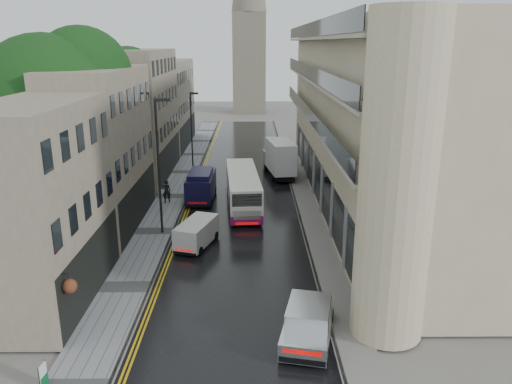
{
  "coord_description": "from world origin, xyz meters",
  "views": [
    {
      "loc": [
        0.96,
        -13.42,
        12.76
      ],
      "look_at": [
        1.22,
        18.0,
        3.3
      ],
      "focal_mm": 35.0,
      "sensor_mm": 36.0,
      "label": 1
    }
  ],
  "objects_px": {
    "estate_sign": "(43,375)",
    "lamp_post_far": "(192,132)",
    "silver_hatchback": "(282,339)",
    "lamp_post_near": "(159,168)",
    "tree_far": "(110,116)",
    "cream_bus": "(231,201)",
    "tree_near": "(52,132)",
    "navy_van": "(186,191)",
    "pedestrian": "(167,191)",
    "white_van": "(177,240)",
    "white_lorry": "(273,163)"
  },
  "relations": [
    {
      "from": "tree_near",
      "to": "estate_sign",
      "type": "height_order",
      "value": "tree_near"
    },
    {
      "from": "navy_van",
      "to": "lamp_post_near",
      "type": "height_order",
      "value": "lamp_post_near"
    },
    {
      "from": "white_lorry",
      "to": "pedestrian",
      "type": "xyz_separation_m",
      "value": [
        -8.95,
        -6.82,
        -0.79
      ]
    },
    {
      "from": "tree_far",
      "to": "cream_bus",
      "type": "xyz_separation_m",
      "value": [
        11.56,
        -11.0,
        -4.81
      ]
    },
    {
      "from": "white_lorry",
      "to": "pedestrian",
      "type": "relative_size",
      "value": 3.68
    },
    {
      "from": "tree_far",
      "to": "tree_near",
      "type": "bearing_deg",
      "value": -91.32
    },
    {
      "from": "pedestrian",
      "to": "lamp_post_near",
      "type": "xyz_separation_m",
      "value": [
        0.76,
        -6.72,
        3.62
      ]
    },
    {
      "from": "tree_near",
      "to": "lamp_post_far",
      "type": "bearing_deg",
      "value": 65.56
    },
    {
      "from": "white_van",
      "to": "lamp_post_far",
      "type": "relative_size",
      "value": 0.49
    },
    {
      "from": "cream_bus",
      "to": "estate_sign",
      "type": "relative_size",
      "value": 11.42
    },
    {
      "from": "white_lorry",
      "to": "lamp_post_far",
      "type": "height_order",
      "value": "lamp_post_far"
    },
    {
      "from": "navy_van",
      "to": "tree_near",
      "type": "bearing_deg",
      "value": -148.07
    },
    {
      "from": "tree_near",
      "to": "cream_bus",
      "type": "relative_size",
      "value": 1.35
    },
    {
      "from": "cream_bus",
      "to": "white_lorry",
      "type": "height_order",
      "value": "white_lorry"
    },
    {
      "from": "silver_hatchback",
      "to": "lamp_post_near",
      "type": "bearing_deg",
      "value": 129.97
    },
    {
      "from": "white_lorry",
      "to": "estate_sign",
      "type": "xyz_separation_m",
      "value": [
        -9.96,
        -29.64,
        -1.29
      ]
    },
    {
      "from": "navy_van",
      "to": "lamp_post_near",
      "type": "relative_size",
      "value": 0.57
    },
    {
      "from": "tree_far",
      "to": "cream_bus",
      "type": "distance_m",
      "value": 16.66
    },
    {
      "from": "tree_near",
      "to": "lamp_post_far",
      "type": "height_order",
      "value": "tree_near"
    },
    {
      "from": "estate_sign",
      "to": "lamp_post_near",
      "type": "bearing_deg",
      "value": 89.42
    },
    {
      "from": "estate_sign",
      "to": "lamp_post_far",
      "type": "bearing_deg",
      "value": 92.37
    },
    {
      "from": "silver_hatchback",
      "to": "lamp_post_near",
      "type": "xyz_separation_m",
      "value": [
        -7.48,
        14.24,
        3.81
      ]
    },
    {
      "from": "cream_bus",
      "to": "silver_hatchback",
      "type": "height_order",
      "value": "cream_bus"
    },
    {
      "from": "tree_far",
      "to": "silver_hatchback",
      "type": "distance_m",
      "value": 32.2
    },
    {
      "from": "tree_near",
      "to": "white_van",
      "type": "bearing_deg",
      "value": -26.3
    },
    {
      "from": "tree_far",
      "to": "lamp_post_far",
      "type": "xyz_separation_m",
      "value": [
        7.1,
        3.29,
        -2.16
      ]
    },
    {
      "from": "lamp_post_near",
      "to": "estate_sign",
      "type": "height_order",
      "value": "lamp_post_near"
    },
    {
      "from": "tree_near",
      "to": "navy_van",
      "type": "height_order",
      "value": "tree_near"
    },
    {
      "from": "white_van",
      "to": "lamp_post_far",
      "type": "bearing_deg",
      "value": 110.96
    },
    {
      "from": "lamp_post_near",
      "to": "lamp_post_far",
      "type": "relative_size",
      "value": 1.16
    },
    {
      "from": "cream_bus",
      "to": "navy_van",
      "type": "relative_size",
      "value": 1.97
    },
    {
      "from": "white_lorry",
      "to": "cream_bus",
      "type": "bearing_deg",
      "value": -117.49
    },
    {
      "from": "tree_far",
      "to": "white_van",
      "type": "bearing_deg",
      "value": -64.02
    },
    {
      "from": "pedestrian",
      "to": "estate_sign",
      "type": "xyz_separation_m",
      "value": [
        -1.01,
        -22.82,
        -0.5
      ]
    },
    {
      "from": "white_van",
      "to": "lamp_post_near",
      "type": "distance_m",
      "value": 5.24
    },
    {
      "from": "pedestrian",
      "to": "lamp_post_near",
      "type": "distance_m",
      "value": 7.67
    },
    {
      "from": "pedestrian",
      "to": "cream_bus",
      "type": "bearing_deg",
      "value": 130.32
    },
    {
      "from": "tree_near",
      "to": "estate_sign",
      "type": "bearing_deg",
      "value": -72.37
    },
    {
      "from": "tree_far",
      "to": "pedestrian",
      "type": "height_order",
      "value": "tree_far"
    },
    {
      "from": "pedestrian",
      "to": "tree_far",
      "type": "bearing_deg",
      "value": -65.53
    },
    {
      "from": "white_lorry",
      "to": "lamp_post_near",
      "type": "distance_m",
      "value": 16.08
    },
    {
      "from": "white_lorry",
      "to": "white_van",
      "type": "xyz_separation_m",
      "value": [
        -6.67,
        -16.81,
        -0.96
      ]
    },
    {
      "from": "tree_far",
      "to": "navy_van",
      "type": "xyz_separation_m",
      "value": [
        7.9,
        -8.11,
        -4.88
      ]
    },
    {
      "from": "lamp_post_near",
      "to": "silver_hatchback",
      "type": "bearing_deg",
      "value": -76.22
    },
    {
      "from": "cream_bus",
      "to": "lamp_post_far",
      "type": "bearing_deg",
      "value": 103.1
    },
    {
      "from": "cream_bus",
      "to": "white_van",
      "type": "relative_size",
      "value": 2.67
    },
    {
      "from": "white_lorry",
      "to": "estate_sign",
      "type": "relative_size",
      "value": 7.77
    },
    {
      "from": "lamp_post_near",
      "to": "estate_sign",
      "type": "bearing_deg",
      "value": -110.2
    },
    {
      "from": "cream_bus",
      "to": "lamp_post_near",
      "type": "height_order",
      "value": "lamp_post_near"
    },
    {
      "from": "cream_bus",
      "to": "white_van",
      "type": "bearing_deg",
      "value": -120.52
    }
  ]
}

